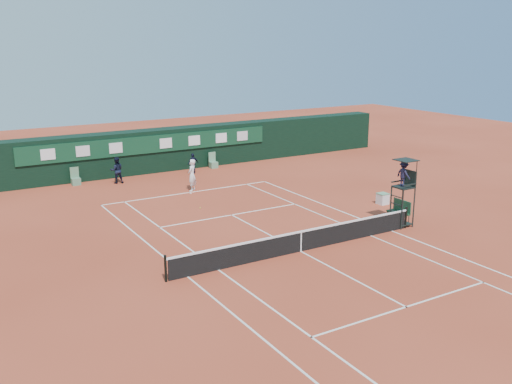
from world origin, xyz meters
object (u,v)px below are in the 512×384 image
Objects in this scene: player at (192,175)px; player_bench at (400,210)px; umpire_chair at (404,179)px; cooler at (383,199)px; tennis_net at (301,241)px.

player_bench is at bearing 76.81° from player.
umpire_chair is 2.07m from player_bench.
player_bench is 13.00m from player.
umpire_chair reaches higher than player.
player_bench is 0.60× the size of player.
cooler is at bearing 89.99° from player.
tennis_net is 6.44× the size of player.
umpire_chair is (6.44, 0.34, 1.95)m from tennis_net.
tennis_net is 3.77× the size of umpire_chair.
cooler is at bearing 24.35° from tennis_net.
umpire_chair is 4.55m from cooler.
tennis_net is 20.00× the size of cooler.
umpire_chair is 13.40m from player.
tennis_net is 7.10m from player_bench.
umpire_chair is at bearing 3.06° from tennis_net.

